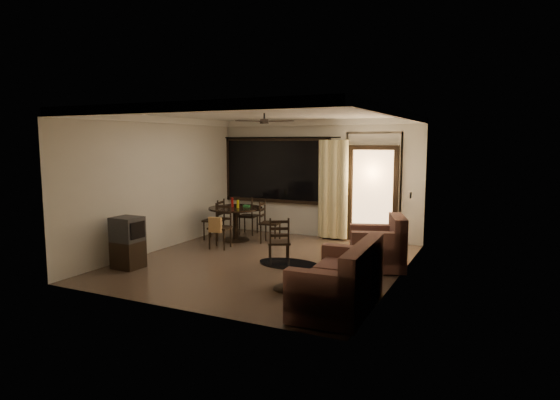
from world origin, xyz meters
The scene contains 12 objects.
ground centered at (0.00, 0.00, 0.00)m, with size 5.50×5.50×0.00m, color #7F6651.
room_shell centered at (0.59, 1.77, 1.83)m, with size 5.50×6.70×5.50m.
dining_table centered at (-1.52, 1.47, 0.61)m, with size 1.24×1.24×0.99m.
dining_chair_west centered at (-2.04, 1.35, 0.28)m, with size 0.47×0.47×0.95m.
dining_chair_east centered at (-0.69, 1.58, 0.28)m, with size 0.47×0.47×0.95m.
dining_chair_south centered at (-1.41, 0.62, 0.31)m, with size 0.47×0.52×0.95m.
dining_chair_north centered at (-1.63, 2.25, 0.28)m, with size 0.47×0.47×0.95m.
tv_cabinet centered at (-2.05, -1.43, 0.47)m, with size 0.50×0.45×0.94m.
sofa centered at (2.12, -1.78, 0.36)m, with size 0.98×1.74×0.91m.
armchair centered at (2.08, 0.50, 0.39)m, with size 1.20×1.20×0.95m.
coffee_table centered at (1.10, -1.31, 0.28)m, with size 0.97×0.58×0.42m.
side_chair centered at (0.34, -0.10, 0.27)m, with size 0.55×0.55×0.92m.
Camera 1 is at (4.02, -7.70, 2.28)m, focal length 30.00 mm.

